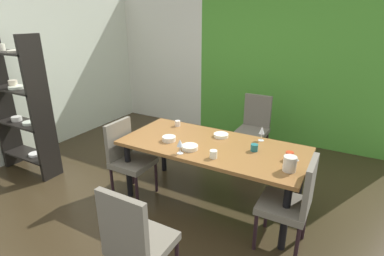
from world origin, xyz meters
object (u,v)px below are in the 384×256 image
serving_bowl_west (169,139)px  display_shelf (21,106)px  chair_left_near (128,155)px  cup_near_shelf (254,148)px  cup_right (213,154)px  wine_glass_rear (262,131)px  serving_bowl_corner (221,135)px  chair_head_far (254,125)px  chair_head_near (135,240)px  pitcher_east (290,164)px  cup_front (289,156)px  dining_table (212,151)px  chair_right_near (293,201)px  cup_center (178,123)px  wine_glass_left (180,143)px  serving_bowl_south (190,147)px

serving_bowl_west → display_shelf: bearing=-169.5°
chair_left_near → cup_near_shelf: chair_left_near is taller
cup_right → wine_glass_rear: bearing=66.7°
cup_near_shelf → serving_bowl_corner: bearing=157.8°
chair_left_near → chair_head_far: size_ratio=0.96×
chair_head_near → cup_right: size_ratio=12.17×
chair_head_near → pitcher_east: chair_head_near is taller
cup_front → cup_right: bearing=-154.0°
dining_table → serving_bowl_west: serving_bowl_west is taller
display_shelf → cup_near_shelf: size_ratio=24.12×
chair_head_far → cup_near_shelf: 1.46m
chair_left_near → chair_right_near: chair_right_near is taller
cup_center → dining_table: bearing=-25.9°
cup_near_shelf → wine_glass_rear: bearing=93.5°
wine_glass_left → serving_bowl_west: 0.37m
serving_bowl_corner → cup_front: 0.88m
chair_head_near → cup_center: chair_head_near is taller
serving_bowl_corner → chair_right_near: bearing=-30.6°
dining_table → pitcher_east: 0.92m
chair_head_near → pitcher_east: (0.84, 1.24, 0.29)m
dining_table → cup_right: 0.36m
dining_table → chair_head_near: 1.44m
chair_head_near → pitcher_east: bearing=56.0°
serving_bowl_south → cup_near_shelf: bearing=25.5°
dining_table → serving_bowl_south: bearing=-124.5°
serving_bowl_corner → pitcher_east: 1.01m
dining_table → serving_bowl_corner: 0.27m
serving_bowl_west → pitcher_east: bearing=-2.0°
dining_table → wine_glass_rear: wine_glass_rear is taller
display_shelf → serving_bowl_south: (2.45, 0.31, -0.19)m
dining_table → serving_bowl_corner: bearing=91.9°
display_shelf → cup_center: size_ratio=26.22×
chair_head_near → cup_front: chair_head_near is taller
cup_right → cup_center: bearing=142.6°
chair_head_far → pitcher_east: chair_head_far is taller
serving_bowl_west → cup_center: bearing=110.2°
wine_glass_left → chair_right_near: bearing=2.4°
dining_table → chair_head_near: (0.05, -1.44, -0.14)m
cup_center → chair_head_near: bearing=-68.1°
chair_head_far → display_shelf: size_ratio=0.51×
wine_glass_rear → cup_right: (-0.29, -0.68, -0.08)m
serving_bowl_west → serving_bowl_south: serving_bowl_west is taller
chair_left_near → serving_bowl_corner: bearing=121.1°
chair_left_near → serving_bowl_corner: size_ratio=5.36×
serving_bowl_south → cup_center: (-0.50, 0.55, 0.01)m
chair_left_near → pitcher_east: 1.89m
display_shelf → chair_head_far: bearing=36.9°
chair_head_near → serving_bowl_west: (-0.53, 1.29, 0.24)m
cup_center → pitcher_east: (1.54, -0.52, 0.04)m
serving_bowl_west → cup_near_shelf: size_ratio=1.96×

